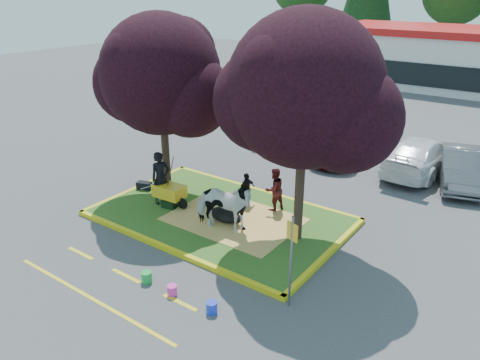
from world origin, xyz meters
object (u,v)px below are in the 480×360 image
Objects in this scene: bucket_pink at (172,290)px; car_black at (200,110)px; calf at (225,215)px; handler at (161,178)px; sign_post at (291,252)px; wheelbarrow at (170,191)px; bucket_blue at (212,307)px; bucket_green at (147,277)px; car_silver at (276,127)px; cow at (223,206)px.

bucket_pink is 16.96m from car_black.
calf is 0.57× the size of handler.
car_black is at bearing 155.34° from sign_post.
wheelbarrow reaches higher than bucket_blue.
calf is 3.63× the size of bucket_blue.
sign_post is 4.12m from bucket_green.
car_black is at bearing -23.89° from car_silver.
handler is 0.56m from wheelbarrow.
bucket_blue is (2.14, -3.26, -0.85)m from cow.
wheelbarrow is 0.51× the size of car_silver.
calf is at bearing -63.91° from handler.
bucket_blue is 0.08× the size of car_black.
car_silver reaches higher than car_black.
sign_post is 13.57m from car_silver.
car_silver is (5.64, -0.70, 0.05)m from car_black.
car_silver is at bearing 27.62° from handler.
bucket_pink is 0.92× the size of bucket_blue.
bucket_green reaches higher than bucket_pink.
wheelbarrow is 9.12m from car_silver.
car_black is at bearing 125.09° from bucket_green.
handler reaches higher than bucket_blue.
sign_post is at bearing -53.69° from car_black.
handler is 11.73m from car_black.
handler is 6.97m from sign_post.
bucket_blue is at bearing 1.95° from bucket_pink.
wheelbarrow is (0.36, 0.04, -0.43)m from handler.
cow is 0.86m from calf.
calf is 3.49× the size of bucket_green.
calf is 2.37m from wheelbarrow.
sign_post is at bearing -134.18° from cow.
car_silver is (-0.82, 9.08, -0.46)m from handler.
bucket_blue is (5.18, -3.59, -0.95)m from handler.
bucket_blue is (2.22, 0.03, -0.01)m from bucket_green.
calf is at bearing 18.24° from cow.
sign_post reaches higher than handler.
bucket_green is at bearing -179.19° from bucket_blue.
handler is 6.17× the size of bucket_green.
cow is 3.06m from handler.
car_silver is at bearing 110.40° from bucket_pink.
bucket_blue reaches higher than bucket_pink.
car_silver is (-3.53, 8.91, 0.26)m from calf.
sign_post is (6.23, -2.30, 0.88)m from wheelbarrow.
sign_post is at bearing 20.60° from bucket_green.
wheelbarrow is 6.72× the size of bucket_blue.
bucket_green is at bearing -66.84° from calf.
wheelbarrow is 0.80× the size of sign_post.
bucket_blue is 0.08× the size of car_silver.
cow reaches higher than bucket_pink.
cow is 2.73m from wheelbarrow.
calf is 4.51m from bucket_blue.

